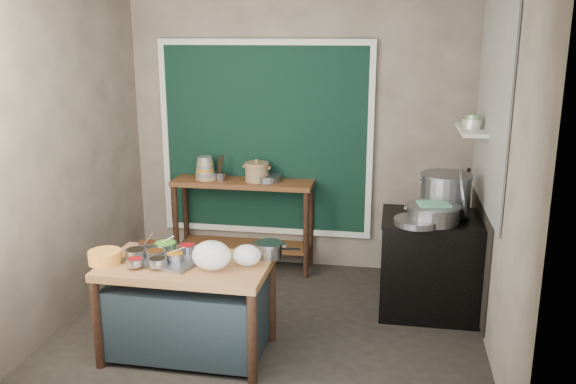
% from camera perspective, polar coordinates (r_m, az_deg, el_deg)
% --- Properties ---
extents(floor, '(3.50, 3.00, 0.02)m').
position_cam_1_polar(floor, '(5.31, -1.61, -12.57)').
color(floor, '#29251F').
rests_on(floor, ground).
extents(back_wall, '(3.50, 0.02, 2.80)m').
position_cam_1_polar(back_wall, '(6.29, 1.06, 5.36)').
color(back_wall, gray).
rests_on(back_wall, floor).
extents(left_wall, '(0.02, 3.00, 2.80)m').
position_cam_1_polar(left_wall, '(5.46, -20.17, 3.00)').
color(left_wall, gray).
rests_on(left_wall, floor).
extents(right_wall, '(0.02, 3.00, 2.80)m').
position_cam_1_polar(right_wall, '(4.80, 19.32, 1.55)').
color(right_wall, gray).
rests_on(right_wall, floor).
extents(curtain_panel, '(2.10, 0.02, 1.90)m').
position_cam_1_polar(curtain_panel, '(6.32, -2.15, 4.94)').
color(curtain_panel, black).
rests_on(curtain_panel, back_wall).
extents(curtain_frame, '(2.22, 0.03, 2.02)m').
position_cam_1_polar(curtain_frame, '(6.31, -2.17, 4.92)').
color(curtain_frame, beige).
rests_on(curtain_frame, back_wall).
extents(tile_panel, '(0.02, 1.70, 1.70)m').
position_cam_1_polar(tile_panel, '(5.26, 18.55, 7.70)').
color(tile_panel, '#B2B2AA').
rests_on(tile_panel, right_wall).
extents(soot_patch, '(0.01, 1.30, 1.30)m').
position_cam_1_polar(soot_patch, '(5.60, 17.50, -3.92)').
color(soot_patch, black).
rests_on(soot_patch, right_wall).
extents(wall_shelf, '(0.22, 0.70, 0.03)m').
position_cam_1_polar(wall_shelf, '(5.57, 16.84, 5.59)').
color(wall_shelf, beige).
rests_on(wall_shelf, right_wall).
extents(prep_table, '(1.26, 0.74, 0.75)m').
position_cam_1_polar(prep_table, '(4.81, -9.34, -10.72)').
color(prep_table, brown).
rests_on(prep_table, floor).
extents(back_counter, '(1.45, 0.40, 0.95)m').
position_cam_1_polar(back_counter, '(6.39, -4.19, -3.06)').
color(back_counter, brown).
rests_on(back_counter, floor).
extents(stove_block, '(0.90, 0.68, 0.85)m').
position_cam_1_polar(stove_block, '(5.56, 13.40, -6.78)').
color(stove_block, black).
rests_on(stove_block, floor).
extents(stove_top, '(0.92, 0.69, 0.03)m').
position_cam_1_polar(stove_top, '(5.41, 13.68, -2.45)').
color(stove_top, black).
rests_on(stove_top, stove_block).
extents(condiment_tray, '(0.63, 0.52, 0.02)m').
position_cam_1_polar(condiment_tray, '(4.73, -11.30, -6.15)').
color(condiment_tray, gray).
rests_on(condiment_tray, prep_table).
extents(condiment_bowls, '(0.61, 0.47, 0.07)m').
position_cam_1_polar(condiment_bowls, '(4.75, -11.79, -5.54)').
color(condiment_bowls, gray).
rests_on(condiment_bowls, condiment_tray).
extents(yellow_basin, '(0.32, 0.32, 0.09)m').
position_cam_1_polar(yellow_basin, '(4.78, -16.76, -5.83)').
color(yellow_basin, gold).
rests_on(yellow_basin, prep_table).
extents(saucepan, '(0.24, 0.24, 0.12)m').
position_cam_1_polar(saucepan, '(4.69, -1.79, -5.44)').
color(saucepan, gray).
rests_on(saucepan, prep_table).
extents(plastic_bag_a, '(0.30, 0.26, 0.21)m').
position_cam_1_polar(plastic_bag_a, '(4.47, -7.17, -5.90)').
color(plastic_bag_a, white).
rests_on(plastic_bag_a, prep_table).
extents(plastic_bag_b, '(0.27, 0.25, 0.16)m').
position_cam_1_polar(plastic_bag_b, '(4.53, -3.87, -5.93)').
color(plastic_bag_b, white).
rests_on(plastic_bag_b, prep_table).
extents(bowl_stack, '(0.21, 0.21, 0.24)m').
position_cam_1_polar(bowl_stack, '(6.33, -7.75, 2.11)').
color(bowl_stack, tan).
rests_on(bowl_stack, back_counter).
extents(utensil_cup, '(0.14, 0.14, 0.08)m').
position_cam_1_polar(utensil_cup, '(6.30, -6.32, 1.49)').
color(utensil_cup, gray).
rests_on(utensil_cup, back_counter).
extents(ceramic_crock, '(0.30, 0.30, 0.17)m').
position_cam_1_polar(ceramic_crock, '(6.21, -2.93, 1.81)').
color(ceramic_crock, '#90714E').
rests_on(ceramic_crock, back_counter).
extents(wide_bowl, '(0.27, 0.27, 0.07)m').
position_cam_1_polar(wide_bowl, '(6.21, -1.86, 1.30)').
color(wide_bowl, gray).
rests_on(wide_bowl, back_counter).
extents(stock_pot, '(0.59, 0.59, 0.36)m').
position_cam_1_polar(stock_pot, '(5.48, 14.51, -0.17)').
color(stock_pot, gray).
rests_on(stock_pot, stove_top).
extents(pot_lid, '(0.17, 0.45, 0.44)m').
position_cam_1_polar(pot_lid, '(5.39, 16.18, -0.14)').
color(pot_lid, gray).
rests_on(pot_lid, stove_top).
extents(steamer, '(0.52, 0.52, 0.15)m').
position_cam_1_polar(steamer, '(5.24, 13.43, -1.97)').
color(steamer, gray).
rests_on(steamer, stove_top).
extents(green_cloth, '(0.29, 0.24, 0.02)m').
position_cam_1_polar(green_cloth, '(5.22, 13.49, -1.08)').
color(green_cloth, '#498678').
rests_on(green_cloth, steamer).
extents(shallow_pan, '(0.41, 0.41, 0.05)m').
position_cam_1_polar(shallow_pan, '(5.16, 11.99, -2.73)').
color(shallow_pan, gray).
rests_on(shallow_pan, stove_top).
extents(shelf_bowl_stack, '(0.15, 0.15, 0.12)m').
position_cam_1_polar(shelf_bowl_stack, '(5.54, 16.92, 6.29)').
color(shelf_bowl_stack, silver).
rests_on(shelf_bowl_stack, wall_shelf).
extents(shelf_bowl_green, '(0.17, 0.17, 0.05)m').
position_cam_1_polar(shelf_bowl_green, '(5.80, 16.61, 6.34)').
color(shelf_bowl_green, gray).
rests_on(shelf_bowl_green, wall_shelf).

